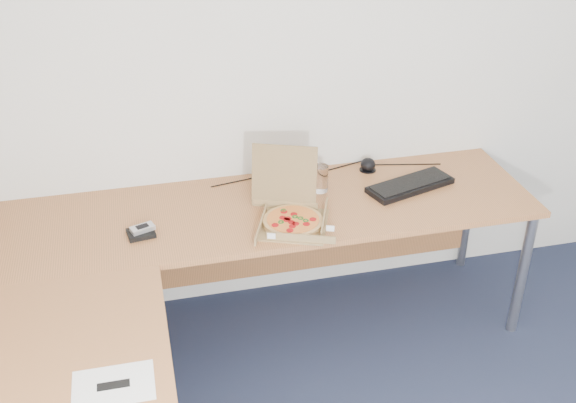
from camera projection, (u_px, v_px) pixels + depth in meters
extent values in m
cube|color=#B26D3C|center=(272.00, 210.00, 3.28)|extent=(2.50, 0.70, 0.03)
cylinder|color=gray|center=(468.00, 213.00, 3.96)|extent=(0.05, 0.05, 0.70)
cube|color=#9A7B4B|center=(293.00, 225.00, 3.13)|extent=(0.30, 0.30, 0.01)
cube|color=#9A7B4B|center=(284.00, 177.00, 3.19)|extent=(0.30, 0.06, 0.30)
cylinder|color=tan|center=(293.00, 222.00, 3.12)|extent=(0.27, 0.27, 0.02)
cylinder|color=red|center=(293.00, 219.00, 3.12)|extent=(0.23, 0.23, 0.00)
cylinder|color=white|center=(320.00, 178.00, 3.38)|extent=(0.08, 0.08, 0.13)
cube|color=black|center=(410.00, 185.00, 3.43)|extent=(0.47, 0.28, 0.03)
cube|color=black|center=(141.00, 233.00, 3.06)|extent=(0.13, 0.11, 0.02)
cube|color=#B2B5BA|center=(142.00, 228.00, 3.06)|extent=(0.11, 0.09, 0.02)
cube|color=white|center=(113.00, 385.00, 2.28)|extent=(0.27, 0.19, 0.00)
ellipsoid|color=black|center=(368.00, 164.00, 3.58)|extent=(0.09, 0.09, 0.07)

